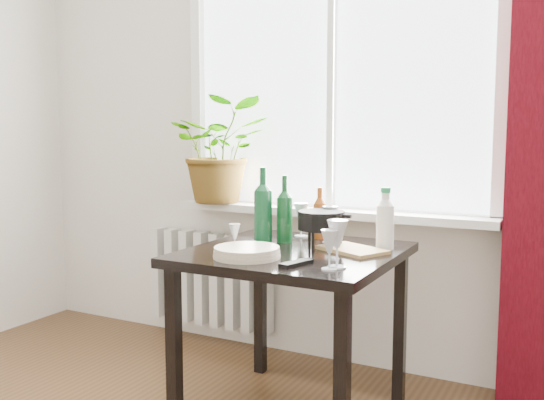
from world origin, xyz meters
The scene contains 18 objects.
window centered at (0.00, 2.22, 1.60)m, with size 1.72×0.08×1.62m.
windowsill centered at (0.00, 2.15, 0.82)m, with size 1.72×0.20×0.04m.
radiator centered at (-0.75, 2.18, 0.38)m, with size 0.80×0.10×0.55m.
table centered at (0.10, 1.55, 0.65)m, with size 0.85×0.85×0.74m.
potted_plant centered at (-0.63, 2.12, 1.14)m, with size 0.53×0.46×0.59m, color #21651B.
wine_bottle_left centered at (-0.10, 1.64, 0.91)m, with size 0.08×0.08×0.35m, color #0D4622, non-canonical shape.
wine_bottle_right centered at (-0.02, 1.69, 0.89)m, with size 0.07×0.07×0.31m, color #0C401A, non-canonical shape.
bottle_amber centered at (0.09, 1.85, 0.86)m, with size 0.06×0.06×0.24m, color maroon, non-canonical shape.
cleaning_bottle centered at (0.44, 1.75, 0.87)m, with size 0.07×0.07×0.26m, color white, non-canonical shape.
wineglass_front_right centered at (0.39, 1.31, 0.83)m, with size 0.08×0.08×0.18m, color silver, non-canonical shape.
wineglass_far_right centered at (0.38, 1.26, 0.82)m, with size 0.06×0.06×0.15m, color silver, non-canonical shape.
wineglass_back_center centered at (0.17, 1.77, 0.83)m, with size 0.07×0.07×0.17m, color silver, non-canonical shape.
wineglass_back_left centered at (-0.01, 1.85, 0.82)m, with size 0.07×0.07×0.17m, color silver, non-canonical shape.
wineglass_front_left centered at (-0.11, 1.41, 0.80)m, with size 0.05×0.05×0.12m, color silver, non-canonical shape.
plate_stack centered at (0.00, 1.31, 0.76)m, with size 0.27×0.27×0.04m, color beige.
fondue_pot centered at (0.18, 1.66, 0.82)m, with size 0.23×0.20×0.16m, color black, non-canonical shape.
tv_remote centered at (0.24, 1.28, 0.75)m, with size 0.04×0.15×0.02m, color black.
cutting_board centered at (0.33, 1.63, 0.75)m, with size 0.27×0.18×0.01m, color tan.
Camera 1 is at (1.20, -0.74, 1.24)m, focal length 40.00 mm.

